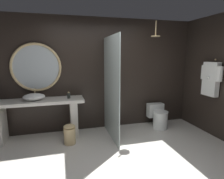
% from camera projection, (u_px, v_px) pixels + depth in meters
% --- Properties ---
extents(ground_plane, '(5.76, 5.76, 0.00)m').
position_uv_depth(ground_plane, '(125.00, 171.00, 2.86)').
color(ground_plane, silver).
extents(back_wall_panel, '(4.80, 0.10, 2.60)m').
position_uv_depth(back_wall_panel, '(100.00, 75.00, 4.43)').
color(back_wall_panel, black).
rests_on(back_wall_panel, ground_plane).
extents(side_wall_right, '(0.10, 2.47, 2.60)m').
position_uv_depth(side_wall_right, '(219.00, 77.00, 3.95)').
color(side_wall_right, black).
rests_on(side_wall_right, ground_plane).
extents(vanity_counter, '(1.89, 0.53, 0.84)m').
position_uv_depth(vanity_counter, '(38.00, 114.00, 3.89)').
color(vanity_counter, silver).
rests_on(vanity_counter, ground_plane).
extents(vessel_sink, '(0.44, 0.36, 0.22)m').
position_uv_depth(vessel_sink, '(34.00, 97.00, 3.81)').
color(vessel_sink, white).
rests_on(vessel_sink, vanity_counter).
extents(soap_dispenser, '(0.07, 0.07, 0.14)m').
position_uv_depth(soap_dispenser, '(69.00, 95.00, 3.98)').
color(soap_dispenser, '#282D28').
rests_on(soap_dispenser, vanity_counter).
extents(round_wall_mirror, '(1.04, 0.05, 1.04)m').
position_uv_depth(round_wall_mirror, '(36.00, 67.00, 3.95)').
color(round_wall_mirror, '#D6B77F').
extents(shower_glass_panel, '(0.02, 1.21, 2.14)m').
position_uv_depth(shower_glass_panel, '(111.00, 89.00, 3.87)').
color(shower_glass_panel, silver).
rests_on(shower_glass_panel, ground_plane).
extents(rain_shower_head, '(0.20, 0.20, 0.34)m').
position_uv_depth(rain_shower_head, '(156.00, 35.00, 4.11)').
color(rain_shower_head, '#D6B77F').
extents(hanging_bathrobe, '(0.20, 0.55, 0.79)m').
position_uv_depth(hanging_bathrobe, '(211.00, 78.00, 3.99)').
color(hanging_bathrobe, '#D6B77F').
extents(toilet, '(0.40, 0.56, 0.55)m').
position_uv_depth(toilet, '(158.00, 116.00, 4.58)').
color(toilet, white).
rests_on(toilet, ground_plane).
extents(waste_bin, '(0.23, 0.23, 0.40)m').
position_uv_depth(waste_bin, '(70.00, 134.00, 3.73)').
color(waste_bin, '#D6B77F').
rests_on(waste_bin, ground_plane).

